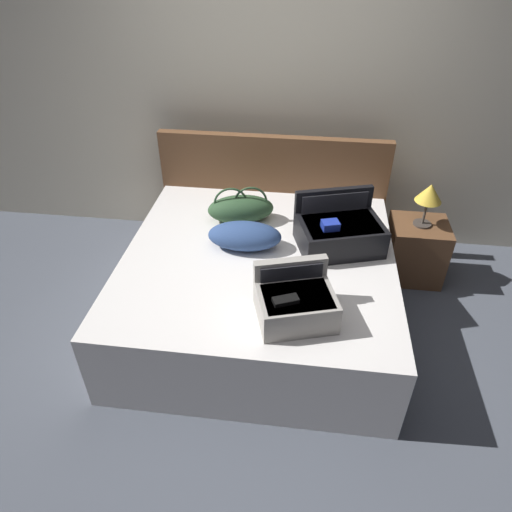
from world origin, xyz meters
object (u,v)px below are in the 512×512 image
(hard_case_large, at_px, (339,232))
(duffel_bag, at_px, (241,209))
(bed, at_px, (258,288))
(pillow_near_headboard, at_px, (245,236))
(table_lamp, at_px, (429,195))
(nightstand, at_px, (415,250))
(hard_case_medium, at_px, (295,302))

(hard_case_large, relative_size, duffel_bag, 1.21)
(bed, height_order, pillow_near_headboard, pillow_near_headboard)
(hard_case_large, height_order, table_lamp, hard_case_large)
(bed, distance_m, nightstand, 1.38)
(nightstand, distance_m, table_lamp, 0.51)
(bed, xyz_separation_m, table_lamp, (1.20, 0.67, 0.48))
(hard_case_large, relative_size, hard_case_medium, 1.27)
(nightstand, bearing_deg, bed, -151.01)
(nightstand, height_order, table_lamp, table_lamp)
(bed, relative_size, pillow_near_headboard, 3.63)
(bed, distance_m, hard_case_large, 0.70)
(duffel_bag, relative_size, table_lamp, 1.54)
(hard_case_large, height_order, duffel_bag, hard_case_large)
(pillow_near_headboard, bearing_deg, table_lamp, 23.58)
(duffel_bag, xyz_separation_m, pillow_near_headboard, (0.08, -0.34, -0.01))
(table_lamp, bearing_deg, duffel_bag, -170.70)
(hard_case_large, bearing_deg, pillow_near_headboard, 171.07)
(duffel_bag, xyz_separation_m, table_lamp, (1.39, 0.23, 0.09))
(bed, xyz_separation_m, hard_case_medium, (0.28, -0.57, 0.39))
(hard_case_large, bearing_deg, hard_case_medium, -125.99)
(bed, relative_size, hard_case_medium, 3.61)
(bed, height_order, hard_case_large, hard_case_large)
(pillow_near_headboard, xyz_separation_m, table_lamp, (1.31, 0.57, 0.10))
(hard_case_medium, bearing_deg, table_lamp, 36.35)
(hard_case_medium, distance_m, nightstand, 1.60)
(duffel_bag, relative_size, pillow_near_headboard, 1.06)
(table_lamp, bearing_deg, hard_case_medium, -126.87)
(bed, bearing_deg, duffel_bag, 113.36)
(hard_case_medium, bearing_deg, pillow_near_headboard, 103.69)
(nightstand, bearing_deg, hard_case_medium, -126.87)
(duffel_bag, height_order, pillow_near_headboard, duffel_bag)
(bed, xyz_separation_m, nightstand, (1.20, 0.67, -0.03))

